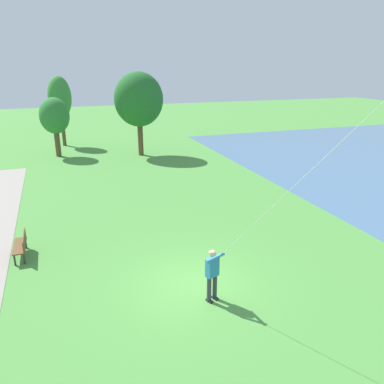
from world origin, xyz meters
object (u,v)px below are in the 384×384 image
at_px(person_kite_flyer, 213,271).
at_px(park_bench_near_walkway, 21,244).
at_px(tree_treeline_center, 54,116).
at_px(tree_lakeside_far, 139,100).
at_px(tree_horizon_far, 60,98).

height_order(person_kite_flyer, park_bench_near_walkway, person_kite_flyer).
height_order(park_bench_near_walkway, tree_treeline_center, tree_treeline_center).
bearing_deg(park_bench_near_walkway, person_kite_flyer, -41.01).
xyz_separation_m(person_kite_flyer, park_bench_near_walkway, (-5.81, 5.05, -0.54)).
height_order(park_bench_near_walkway, tree_lakeside_far, tree_lakeside_far).
relative_size(park_bench_near_walkway, tree_lakeside_far, 0.23).
relative_size(person_kite_flyer, tree_horizon_far, 0.30).
distance_m(tree_lakeside_far, tree_horizon_far, 8.37).
distance_m(person_kite_flyer, tree_lakeside_far, 20.88).
bearing_deg(person_kite_flyer, tree_horizon_far, 98.10).
distance_m(person_kite_flyer, tree_treeline_center, 22.74).
distance_m(person_kite_flyer, park_bench_near_walkway, 7.72).
bearing_deg(tree_treeline_center, park_bench_near_walkway, -94.94).
relative_size(tree_lakeside_far, tree_horizon_far, 1.07).
bearing_deg(tree_horizon_far, tree_treeline_center, -97.32).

